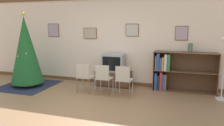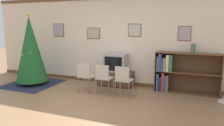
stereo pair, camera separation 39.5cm
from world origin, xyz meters
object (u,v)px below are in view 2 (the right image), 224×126
Objects in this scene: bookshelf at (175,72)px; folding_chair_right at (123,79)px; folding_chair_center at (104,77)px; television at (116,63)px; vase at (193,48)px; tv_console at (116,79)px; folding_chair_left at (85,76)px; christmas_tree at (31,49)px.

folding_chair_right is at bearing -140.73° from bookshelf.
television is at bearing 90.00° from folding_chair_center.
television is at bearing -178.33° from vase.
bookshelf is 0.80m from vase.
folding_chair_left is (-0.55, -0.90, 0.24)m from tv_console.
folding_chair_left is 3.31× the size of vase.
television is 1.08m from folding_chair_right.
christmas_tree is 1.29× the size of bookshelf.
folding_chair_left is 2.46m from bookshelf.
vase is at bearing 1.60° from tv_console.
tv_console is at bearing 16.83° from christmas_tree.
folding_chair_center is at bearing 180.00° from folding_chair_right.
vase is (2.69, 0.96, 0.76)m from folding_chair_left.
folding_chair_right is at bearing -58.54° from television.
folding_chair_left is 0.55m from folding_chair_center.
folding_chair_left is 1.09m from folding_chair_right.
vase is at bearing 1.67° from television.
television is at bearing 58.54° from folding_chair_left.
television reaches higher than folding_chair_right.
television reaches higher than tv_console.
folding_chair_center is at bearing -90.00° from television.
bookshelf reaches higher than folding_chair_center.
christmas_tree is 2.67× the size of folding_chair_right.
vase reaches higher than folding_chair_right.
vase reaches higher than folding_chair_center.
folding_chair_left is at bearing 180.00° from folding_chair_right.
christmas_tree is 2.64m from television.
christmas_tree is 8.83× the size of vase.
vase reaches higher than tv_console.
vase reaches higher than folding_chair_left.
television is 1.73m from bookshelf.
bookshelf reaches higher than folding_chair_left.
bookshelf is 6.84× the size of vase.
folding_chair_center is at bearing -3.20° from christmas_tree.
vase reaches higher than television.
folding_chair_left is 0.48× the size of bookshelf.
folding_chair_right is (1.09, 0.00, 0.00)m from folding_chair_left.
folding_chair_right is 0.48× the size of bookshelf.
folding_chair_center is (0.55, 0.00, 0.00)m from folding_chair_left.
folding_chair_center is 0.48× the size of bookshelf.
tv_console is at bearing -177.99° from bookshelf.
christmas_tree is at bearing -163.17° from tv_console.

